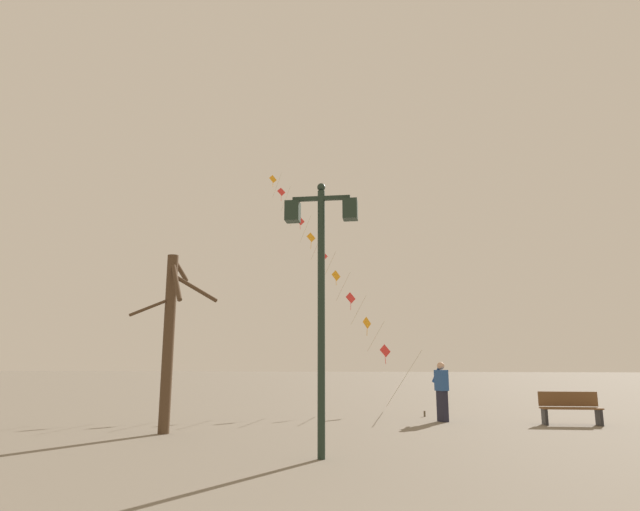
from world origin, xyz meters
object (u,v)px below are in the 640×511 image
Objects in this scene: bare_tree at (170,333)px; kite_train at (323,256)px; kite_flyer at (442,390)px; park_bench at (570,408)px; twin_lantern_lamp_post at (321,263)px.

kite_train is at bearing 76.26° from bare_tree.
kite_flyer is 1.06× the size of park_bench.
twin_lantern_lamp_post is at bearing 123.87° from kite_flyer.
twin_lantern_lamp_post is 13.68m from kite_train.
bare_tree is at bearing -103.74° from kite_train.
park_bench is at bearing -41.84° from kite_train.
park_bench is at bearing -129.66° from kite_flyer.
kite_train is 2.72× the size of bare_tree.
twin_lantern_lamp_post is 0.43× the size of kite_train.
kite_train reaches higher than bare_tree.
bare_tree is (-6.94, -3.65, 1.52)m from kite_flyer.
park_bench is (10.40, 3.30, -1.98)m from bare_tree.
kite_train is (-1.70, 13.28, 2.83)m from twin_lantern_lamp_post.
kite_train is 12.12m from park_bench.
kite_train is at bearing -0.43° from kite_flyer.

